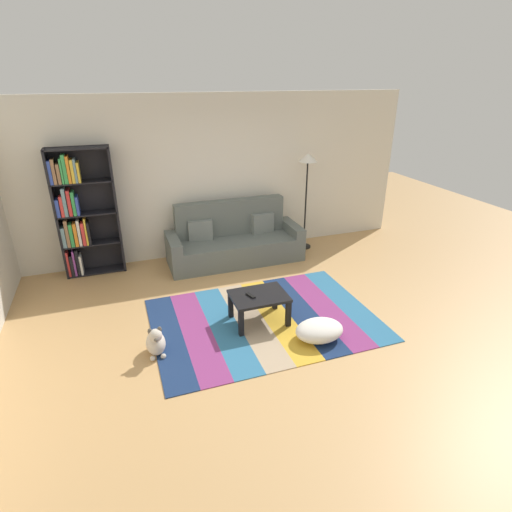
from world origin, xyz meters
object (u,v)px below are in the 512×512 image
(dog, at_px, (156,342))
(pouf, at_px, (319,330))
(tv_remote, at_px, (251,296))
(couch, at_px, (234,241))
(standing_lamp, at_px, (307,170))
(bookshelf, at_px, (79,214))
(coffee_table, at_px, (259,300))

(dog, bearing_deg, pouf, -11.07)
(tv_remote, bearing_deg, couch, 60.78)
(pouf, height_order, standing_lamp, standing_lamp)
(couch, relative_size, dog, 5.69)
(pouf, distance_m, dog, 1.93)
(standing_lamp, bearing_deg, bookshelf, 177.29)
(coffee_table, bearing_deg, standing_lamp, 51.88)
(pouf, bearing_deg, bookshelf, 132.62)
(coffee_table, xyz_separation_m, tv_remote, (-0.11, -0.00, 0.08))
(dog, bearing_deg, couch, 54.28)
(dog, distance_m, standing_lamp, 4.00)
(dog, relative_size, standing_lamp, 0.23)
(dog, relative_size, tv_remote, 2.65)
(coffee_table, height_order, pouf, coffee_table)
(bookshelf, bearing_deg, standing_lamp, -2.71)
(dog, height_order, standing_lamp, standing_lamp)
(couch, relative_size, tv_remote, 15.07)
(couch, bearing_deg, pouf, -83.79)
(couch, bearing_deg, bookshelf, 173.22)
(tv_remote, bearing_deg, standing_lamp, 31.67)
(pouf, bearing_deg, tv_remote, 137.45)
(couch, distance_m, dog, 2.76)
(dog, distance_m, tv_remote, 1.27)
(couch, relative_size, bookshelf, 1.13)
(bookshelf, relative_size, dog, 5.01)
(bookshelf, bearing_deg, couch, -6.78)
(couch, distance_m, tv_remote, 2.03)
(couch, bearing_deg, standing_lamp, 4.36)
(coffee_table, relative_size, dog, 1.77)
(pouf, xyz_separation_m, dog, (-1.89, 0.37, 0.03))
(standing_lamp, height_order, tv_remote, standing_lamp)
(pouf, bearing_deg, standing_lamp, 68.03)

